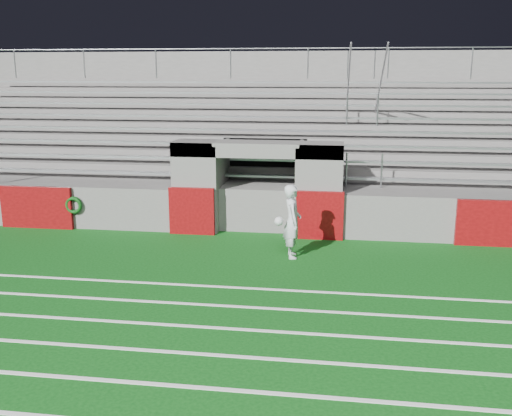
# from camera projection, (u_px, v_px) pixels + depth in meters

# --- Properties ---
(ground) EXTENTS (90.00, 90.00, 0.00)m
(ground) POSITION_uv_depth(u_px,v_px,m) (236.00, 272.00, 13.20)
(ground) COLOR #0B4510
(ground) RESTS_ON ground
(field_markings) EXTENTS (28.00, 8.09, 0.01)m
(field_markings) POSITION_uv_depth(u_px,v_px,m) (177.00, 386.00, 8.38)
(field_markings) COLOR white
(field_markings) RESTS_ON ground
(stadium_structure) EXTENTS (26.00, 8.48, 5.42)m
(stadium_structure) POSITION_uv_depth(u_px,v_px,m) (275.00, 158.00, 20.52)
(stadium_structure) COLOR #5D5A58
(stadium_structure) RESTS_ON ground
(goalkeeper_with_ball) EXTENTS (0.70, 0.75, 1.84)m
(goalkeeper_with_ball) POSITION_uv_depth(u_px,v_px,m) (292.00, 221.00, 14.05)
(goalkeeper_with_ball) COLOR silver
(goalkeeper_with_ball) RESTS_ON ground
(hose_coil) EXTENTS (0.50, 0.14, 0.50)m
(hose_coil) POSITION_uv_depth(u_px,v_px,m) (74.00, 205.00, 16.57)
(hose_coil) COLOR #0B3A10
(hose_coil) RESTS_ON ground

